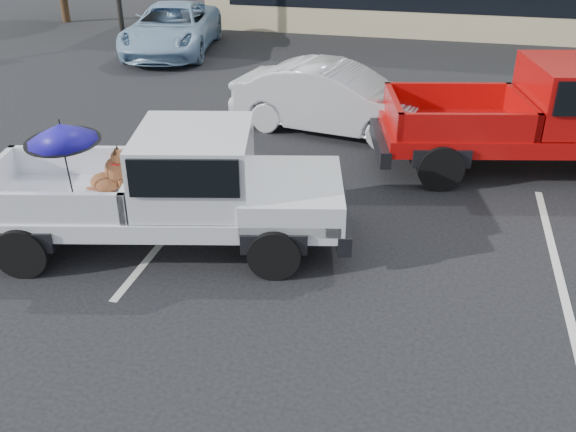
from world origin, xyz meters
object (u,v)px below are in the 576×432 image
Objects in this scene: silver_sedan at (335,99)px; blue_suv at (172,29)px; silver_pickup at (180,183)px; red_pickup at (564,112)px.

silver_sedan is 9.07m from blue_suv.
silver_pickup is 12.97m from blue_suv.
silver_sedan is (-4.62, 1.05, -0.39)m from red_pickup.
red_pickup reaches higher than blue_suv.
blue_suv is (-6.53, 6.29, 0.01)m from silver_sedan.
silver_pickup is 0.89× the size of red_pickup.
red_pickup is 1.21× the size of blue_suv.
red_pickup is at bearing -92.71° from silver_sedan.
silver_sedan is at bearing -53.82° from blue_suv.
red_pickup is (6.03, 4.57, 0.10)m from silver_pickup.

